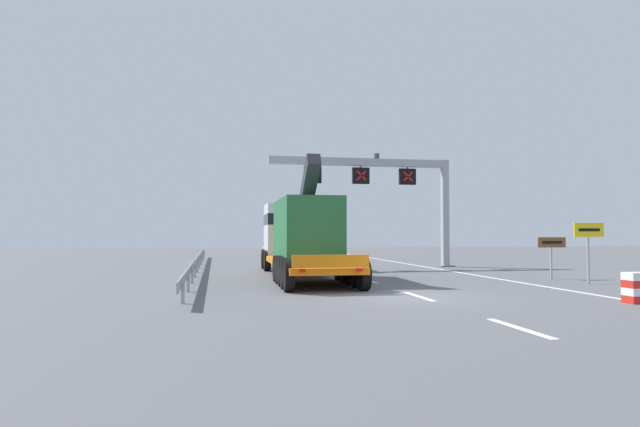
# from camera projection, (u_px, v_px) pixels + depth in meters

# --- Properties ---
(ground) EXTENTS (112.00, 112.00, 0.00)m
(ground) POSITION_uv_depth(u_px,v_px,m) (410.00, 297.00, 17.66)
(ground) COLOR #5B5B60
(lane_markings) EXTENTS (0.20, 68.09, 0.01)m
(lane_markings) POSITION_uv_depth(u_px,v_px,m) (298.00, 258.00, 43.97)
(lane_markings) COLOR silver
(lane_markings) RESTS_ON ground
(edge_line_right) EXTENTS (0.20, 63.00, 0.01)m
(edge_line_right) POSITION_uv_depth(u_px,v_px,m) (441.00, 269.00, 30.60)
(edge_line_right) COLOR silver
(edge_line_right) RESTS_ON ground
(overhead_lane_gantry) EXTENTS (11.23, 0.90, 6.78)m
(overhead_lane_gantry) POSITION_uv_depth(u_px,v_px,m) (385.00, 180.00, 32.64)
(overhead_lane_gantry) COLOR #9EA0A5
(overhead_lane_gantry) RESTS_ON ground
(heavy_haul_truck_orange) EXTENTS (3.17, 14.09, 5.30)m
(heavy_haul_truck_orange) POSITION_uv_depth(u_px,v_px,m) (299.00, 234.00, 26.60)
(heavy_haul_truck_orange) COLOR orange
(heavy_haul_truck_orange) RESTS_ON ground
(exit_sign_yellow) EXTENTS (1.32, 0.15, 2.46)m
(exit_sign_yellow) POSITION_uv_depth(u_px,v_px,m) (589.00, 238.00, 22.07)
(exit_sign_yellow) COLOR #9EA0A5
(exit_sign_yellow) RESTS_ON ground
(tourist_info_sign_brown) EXTENTS (1.36, 0.15, 1.86)m
(tourist_info_sign_brown) POSITION_uv_depth(u_px,v_px,m) (552.00, 247.00, 24.53)
(tourist_info_sign_brown) COLOR #9EA0A5
(tourist_info_sign_brown) RESTS_ON ground
(guardrail_left) EXTENTS (0.13, 31.68, 0.76)m
(guardrail_left) POSITION_uv_depth(u_px,v_px,m) (197.00, 260.00, 29.92)
(guardrail_left) COLOR #999EA3
(guardrail_left) RESTS_ON ground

